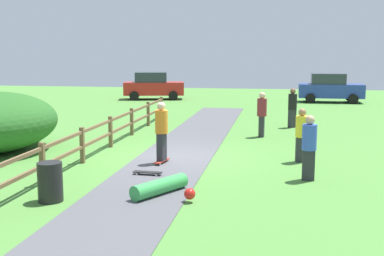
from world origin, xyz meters
TOP-DOWN VIEW (x-y plane):
  - ground_plane at (0.00, 0.00)m, footprint 60.00×60.00m
  - asphalt_path at (0.00, 0.00)m, footprint 2.40×28.00m
  - wooden_fence at (-2.60, 0.00)m, footprint 0.12×18.12m
  - trash_bin at (-1.80, -5.09)m, footprint 0.56×0.56m
  - skater_riding at (-0.20, -0.97)m, footprint 0.45×0.82m
  - skater_fallen at (0.57, -4.20)m, footprint 1.50×1.59m
  - skateboard_loose at (-0.26, -2.43)m, footprint 0.81×0.25m
  - bystander_yellow at (3.95, 0.01)m, footprint 0.43×0.43m
  - bystander_black at (3.85, 7.00)m, footprint 0.54×0.54m
  - bystander_blue at (4.04, -2.17)m, footprint 0.38×0.38m
  - bystander_maroon at (2.59, 4.32)m, footprint 0.41×0.41m
  - parked_car_blue at (6.62, 18.77)m, footprint 4.22×2.04m
  - parked_car_red at (-5.53, 18.75)m, footprint 4.47×2.68m

SIDE VIEW (x-z plane):
  - ground_plane at x=0.00m, z-range 0.00..0.00m
  - asphalt_path at x=0.00m, z-range 0.00..0.02m
  - skateboard_loose at x=-0.26m, z-range 0.05..0.13m
  - skater_fallen at x=0.57m, z-range 0.02..0.38m
  - trash_bin at x=-1.80m, z-range 0.00..0.90m
  - wooden_fence at x=-2.60m, z-range 0.12..1.22m
  - bystander_yellow at x=3.95m, z-range 0.08..1.73m
  - bystander_blue at x=4.04m, z-range 0.09..1.82m
  - parked_car_blue at x=6.62m, z-range 0.00..1.92m
  - parked_car_red at x=-5.53m, z-range 0.00..1.92m
  - bystander_black at x=3.85m, z-range 0.09..1.84m
  - bystander_maroon at x=2.59m, z-range 0.09..1.88m
  - skater_riding at x=-0.20m, z-range 0.13..1.99m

